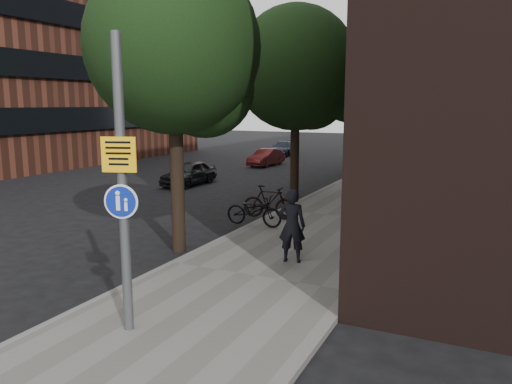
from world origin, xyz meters
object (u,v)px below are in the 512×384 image
Objects in this scene: pedestrian at (292,226)px; parked_bike_facade_near at (384,215)px; signpost at (123,186)px; parked_car_near at (189,173)px.

parked_bike_facade_near is at bearing -121.85° from pedestrian.
signpost is 9.14m from parked_bike_facade_near.
pedestrian is 0.52× the size of parked_car_near.
parked_car_near is at bearing 52.52° from parked_bike_facade_near.
signpost is at bearing 63.97° from pedestrian.
parked_car_near is at bearing -58.10° from pedestrian.
pedestrian is at bearing 56.74° from signpost.
parked_car_near is (-10.44, 5.42, -0.03)m from parked_bike_facade_near.
signpost is 2.73× the size of pedestrian.
parked_bike_facade_near is (1.42, 3.94, -0.40)m from pedestrian.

